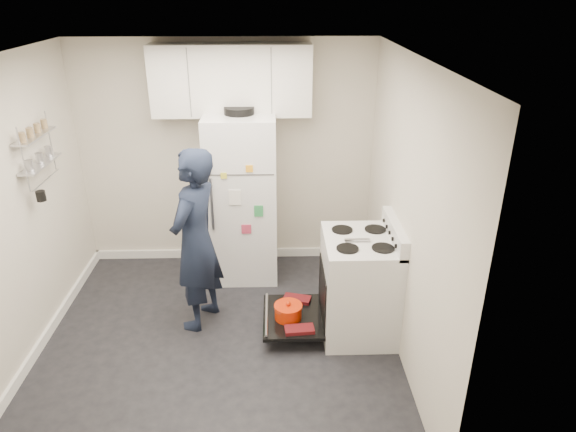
{
  "coord_description": "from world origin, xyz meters",
  "views": [
    {
      "loc": [
        0.52,
        -3.81,
        2.99
      ],
      "look_at": [
        0.64,
        0.44,
        1.05
      ],
      "focal_mm": 32.0,
      "sensor_mm": 36.0,
      "label": 1
    }
  ],
  "objects_px": {
    "open_oven_door": "(291,314)",
    "refrigerator": "(243,197)",
    "person": "(196,241)",
    "electric_range": "(357,286)"
  },
  "relations": [
    {
      "from": "open_oven_door",
      "to": "refrigerator",
      "type": "relative_size",
      "value": 0.37
    },
    {
      "from": "open_oven_door",
      "to": "person",
      "type": "bearing_deg",
      "value": 167.84
    },
    {
      "from": "open_oven_door",
      "to": "refrigerator",
      "type": "height_order",
      "value": "refrigerator"
    },
    {
      "from": "open_oven_door",
      "to": "person",
      "type": "height_order",
      "value": "person"
    },
    {
      "from": "open_oven_door",
      "to": "person",
      "type": "distance_m",
      "value": 1.12
    },
    {
      "from": "refrigerator",
      "to": "person",
      "type": "distance_m",
      "value": 1.0
    },
    {
      "from": "person",
      "to": "refrigerator",
      "type": "bearing_deg",
      "value": 179.67
    },
    {
      "from": "refrigerator",
      "to": "open_oven_door",
      "type": "bearing_deg",
      "value": -66.47
    },
    {
      "from": "electric_range",
      "to": "open_oven_door",
      "type": "height_order",
      "value": "electric_range"
    },
    {
      "from": "open_oven_door",
      "to": "refrigerator",
      "type": "xyz_separation_m",
      "value": [
        -0.48,
        1.11,
        0.73
      ]
    }
  ]
}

